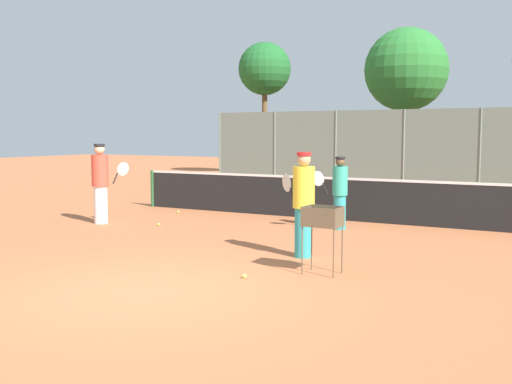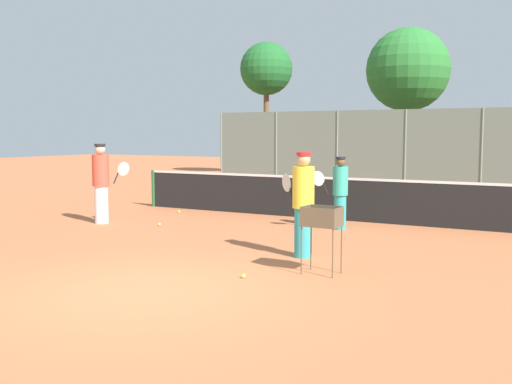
{
  "view_description": "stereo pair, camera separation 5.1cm",
  "coord_description": "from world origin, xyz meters",
  "px_view_note": "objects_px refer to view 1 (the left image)",
  "views": [
    {
      "loc": [
        5.13,
        -6.27,
        2.15
      ],
      "look_at": [
        -0.51,
        4.0,
        1.0
      ],
      "focal_mm": 42.0,
      "sensor_mm": 36.0,
      "label": 1
    },
    {
      "loc": [
        5.18,
        -6.24,
        2.15
      ],
      "look_at": [
        -0.51,
        4.0,
        1.0
      ],
      "focal_mm": 42.0,
      "sensor_mm": 36.0,
      "label": 2
    }
  ],
  "objects_px": {
    "player_white_outfit": "(339,192)",
    "ball_cart": "(323,222)",
    "player_yellow_shirt": "(303,203)",
    "player_red_cap": "(101,182)",
    "tennis_net": "(345,198)",
    "parked_car": "(372,163)"
  },
  "relations": [
    {
      "from": "player_yellow_shirt",
      "to": "parked_car",
      "type": "xyz_separation_m",
      "value": [
        -5.16,
        19.86,
        -0.29
      ]
    },
    {
      "from": "ball_cart",
      "to": "player_yellow_shirt",
      "type": "bearing_deg",
      "value": 127.96
    },
    {
      "from": "tennis_net",
      "to": "player_white_outfit",
      "type": "distance_m",
      "value": 1.4
    },
    {
      "from": "player_white_outfit",
      "to": "parked_car",
      "type": "xyz_separation_m",
      "value": [
        -4.62,
        16.69,
        -0.19
      ]
    },
    {
      "from": "player_red_cap",
      "to": "parked_car",
      "type": "bearing_deg",
      "value": 66.13
    },
    {
      "from": "tennis_net",
      "to": "ball_cart",
      "type": "bearing_deg",
      "value": -72.91
    },
    {
      "from": "player_red_cap",
      "to": "player_yellow_shirt",
      "type": "xyz_separation_m",
      "value": [
        5.87,
        -1.27,
        -0.04
      ]
    },
    {
      "from": "player_white_outfit",
      "to": "ball_cart",
      "type": "height_order",
      "value": "player_white_outfit"
    },
    {
      "from": "player_yellow_shirt",
      "to": "player_red_cap",
      "type": "bearing_deg",
      "value": 19.62
    },
    {
      "from": "player_red_cap",
      "to": "parked_car",
      "type": "distance_m",
      "value": 18.6
    },
    {
      "from": "player_red_cap",
      "to": "ball_cart",
      "type": "height_order",
      "value": "player_red_cap"
    },
    {
      "from": "player_white_outfit",
      "to": "player_red_cap",
      "type": "relative_size",
      "value": 0.86
    },
    {
      "from": "player_red_cap",
      "to": "player_yellow_shirt",
      "type": "distance_m",
      "value": 6.01
    },
    {
      "from": "player_yellow_shirt",
      "to": "player_white_outfit",
      "type": "bearing_deg",
      "value": -48.44
    },
    {
      "from": "player_white_outfit",
      "to": "parked_car",
      "type": "relative_size",
      "value": 0.39
    },
    {
      "from": "player_red_cap",
      "to": "tennis_net",
      "type": "bearing_deg",
      "value": 11.24
    },
    {
      "from": "ball_cart",
      "to": "parked_car",
      "type": "height_order",
      "value": "parked_car"
    },
    {
      "from": "player_white_outfit",
      "to": "parked_car",
      "type": "bearing_deg",
      "value": -115.24
    },
    {
      "from": "player_white_outfit",
      "to": "ball_cart",
      "type": "bearing_deg",
      "value": 66.96
    },
    {
      "from": "tennis_net",
      "to": "player_white_outfit",
      "type": "bearing_deg",
      "value": -74.81
    },
    {
      "from": "player_yellow_shirt",
      "to": "parked_car",
      "type": "bearing_deg",
      "value": -43.59
    },
    {
      "from": "tennis_net",
      "to": "ball_cart",
      "type": "xyz_separation_m",
      "value": [
        1.69,
        -5.5,
        0.25
      ]
    }
  ]
}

